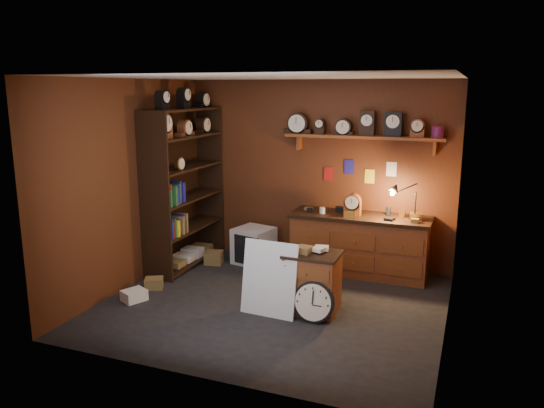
% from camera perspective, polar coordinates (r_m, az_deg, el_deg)
% --- Properties ---
extents(floor, '(4.00, 4.00, 0.00)m').
position_cam_1_polar(floor, '(6.57, 0.12, -10.73)').
color(floor, black).
rests_on(floor, ground).
extents(room_shell, '(4.02, 3.62, 2.71)m').
position_cam_1_polar(room_shell, '(6.19, 0.88, 4.40)').
color(room_shell, '#572A14').
rests_on(room_shell, ground).
extents(shelving_unit, '(0.47, 1.60, 2.58)m').
position_cam_1_polar(shelving_unit, '(7.83, -9.60, 2.45)').
color(shelving_unit, black).
rests_on(shelving_unit, ground).
extents(workbench, '(1.93, 0.66, 1.36)m').
position_cam_1_polar(workbench, '(7.56, 9.39, -3.97)').
color(workbench, brown).
rests_on(workbench, ground).
extents(low_cabinet, '(0.63, 0.54, 0.81)m').
position_cam_1_polar(low_cabinet, '(6.27, 4.37, -8.11)').
color(low_cabinet, brown).
rests_on(low_cabinet, ground).
extents(big_round_clock, '(0.47, 0.16, 0.48)m').
position_cam_1_polar(big_round_clock, '(6.05, 4.49, -10.47)').
color(big_round_clock, black).
rests_on(big_round_clock, ground).
extents(white_panel, '(0.68, 0.22, 0.88)m').
position_cam_1_polar(white_panel, '(6.32, -0.30, -11.72)').
color(white_panel, silver).
rests_on(white_panel, ground).
extents(mini_fridge, '(0.62, 0.64, 0.53)m').
position_cam_1_polar(mini_fridge, '(7.97, -1.99, -4.49)').
color(mini_fridge, silver).
rests_on(mini_fridge, ground).
extents(floor_box_a, '(0.29, 0.28, 0.14)m').
position_cam_1_polar(floor_box_a, '(7.20, -12.58, -8.32)').
color(floor_box_a, olive).
rests_on(floor_box_a, ground).
extents(floor_box_b, '(0.32, 0.34, 0.14)m').
position_cam_1_polar(floor_box_b, '(6.87, -14.61, -9.49)').
color(floor_box_b, white).
rests_on(floor_box_b, ground).
extents(floor_box_c, '(0.30, 0.27, 0.19)m').
position_cam_1_polar(floor_box_c, '(8.02, -6.28, -5.74)').
color(floor_box_c, olive).
rests_on(floor_box_c, ground).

